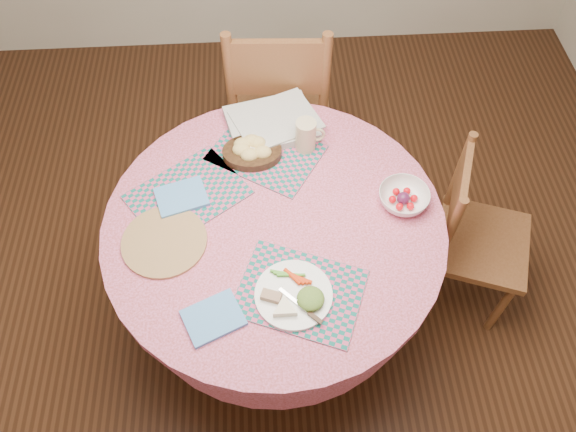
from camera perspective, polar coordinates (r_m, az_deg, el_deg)
The scene contains 15 objects.
ground at distance 2.67m, azimuth -1.09°, elevation -9.72°, with size 4.00×4.00×0.00m, color #331C0F.
dining_table at distance 2.18m, azimuth -1.32°, elevation -3.46°, with size 1.24×1.24×0.75m.
chair_right at distance 2.47m, azimuth 18.26°, elevation -1.85°, with size 0.49×0.50×0.85m.
chair_back at distance 2.71m, azimuth -0.96°, elevation 11.42°, with size 0.51×0.49×1.05m.
placemat_front at distance 1.87m, azimuth 1.23°, elevation -7.76°, with size 0.40×0.30×0.01m, color #11625A.
placemat_left at distance 2.12m, azimuth -10.16°, elevation 2.17°, with size 0.40×0.30×0.01m, color #11625A.
placemat_back at distance 2.21m, azimuth -2.24°, elevation 6.43°, with size 0.40×0.30×0.01m, color #11625A.
wicker_trivet at distance 2.01m, azimuth -12.45°, elevation -2.53°, with size 0.30×0.30×0.01m, color olive.
napkin_near at distance 1.84m, azimuth -7.59°, elevation -10.22°, with size 0.18×0.14×0.01m, color #5390D7.
napkin_far at distance 2.10m, azimuth -10.77°, elevation 1.92°, with size 0.18×0.14×0.01m, color #5390D7.
dinner_plate at distance 1.84m, azimuth 0.82°, elevation -8.02°, with size 0.26×0.26×0.05m.
bread_bowl at distance 2.18m, azimuth -3.73°, elevation 6.73°, with size 0.23×0.23×0.08m.
latte_mug at distance 2.18m, azimuth 1.87°, elevation 8.20°, with size 0.12×0.08×0.13m.
fruit_bowl at distance 2.08m, azimuth 11.65°, elevation 1.81°, with size 0.23×0.23×0.06m.
newspaper_stack at distance 2.29m, azimuth -1.64°, elevation 9.45°, with size 0.41×0.35×0.04m.
Camera 1 is at (-0.02, -1.14, 2.41)m, focal length 35.00 mm.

